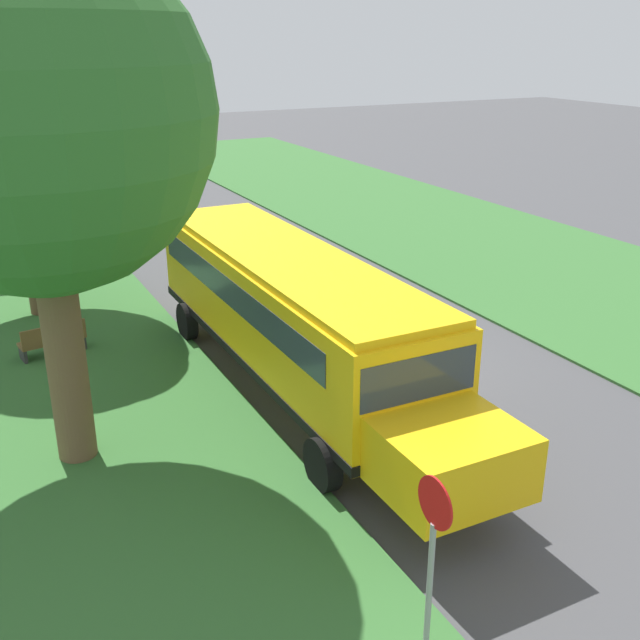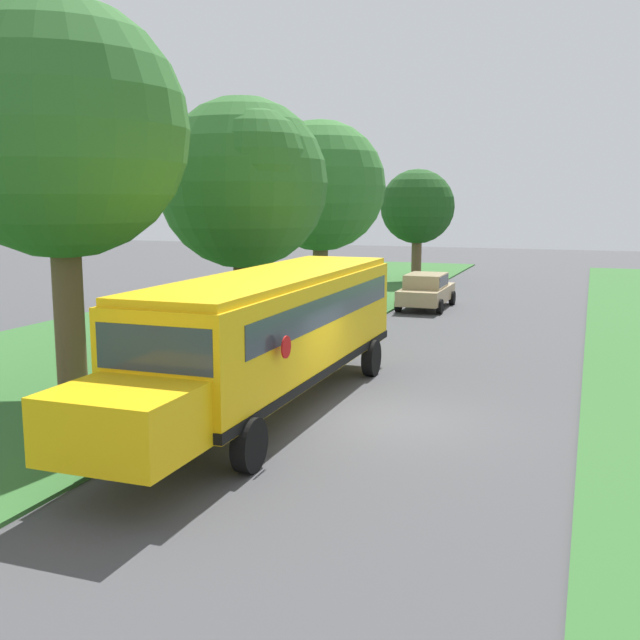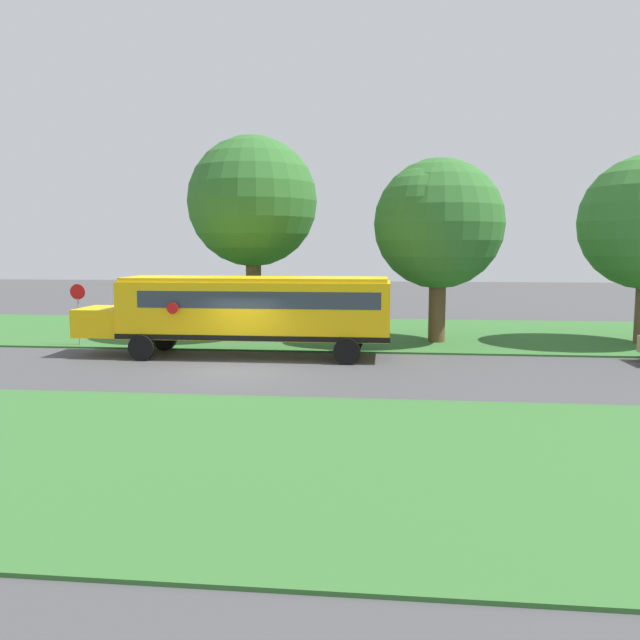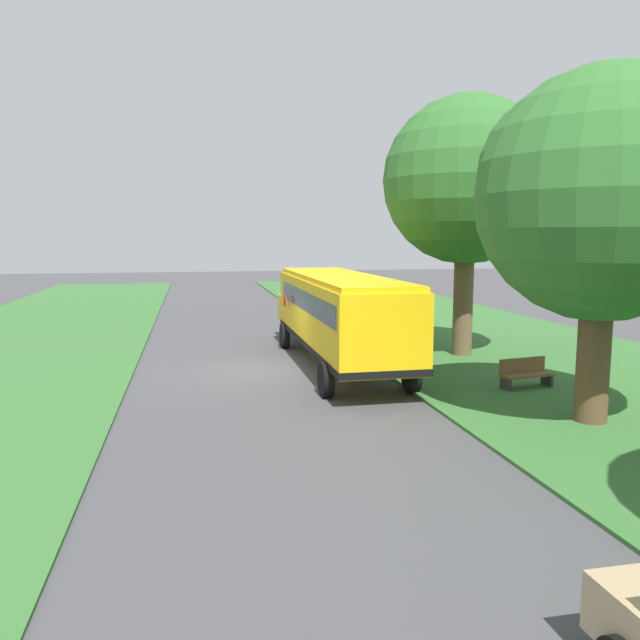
% 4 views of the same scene
% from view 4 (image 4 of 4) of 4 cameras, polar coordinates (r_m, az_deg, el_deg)
% --- Properties ---
extents(ground_plane, '(120.00, 120.00, 0.00)m').
position_cam_4_polar(ground_plane, '(21.01, -5.77, -4.60)').
color(ground_plane, '#424244').
extents(grass_verge, '(12.00, 80.00, 0.08)m').
position_cam_4_polar(grass_verge, '(24.12, 18.62, -3.27)').
color(grass_verge, '#33662D').
rests_on(grass_verge, ground).
extents(school_bus, '(2.85, 12.42, 3.16)m').
position_cam_4_polar(school_bus, '(21.22, 1.61, 0.83)').
color(school_bus, yellow).
rests_on(school_bus, ground).
extents(oak_tree_beside_bus, '(6.03, 6.03, 9.47)m').
position_cam_4_polar(oak_tree_beside_bus, '(23.67, 12.87, 12.03)').
color(oak_tree_beside_bus, brown).
rests_on(oak_tree_beside_bus, ground).
extents(oak_tree_roadside_mid, '(5.76, 5.76, 8.25)m').
position_cam_4_polar(oak_tree_roadside_mid, '(15.85, 23.70, 10.71)').
color(oak_tree_roadside_mid, brown).
rests_on(oak_tree_roadside_mid, ground).
extents(stop_sign, '(0.08, 0.68, 2.74)m').
position_cam_4_polar(stop_sign, '(29.39, 1.51, 2.36)').
color(stop_sign, gray).
rests_on(stop_sign, ground).
extents(park_bench, '(1.66, 0.76, 0.92)m').
position_cam_4_polar(park_bench, '(19.17, 18.26, -4.69)').
color(park_bench, brown).
rests_on(park_bench, ground).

